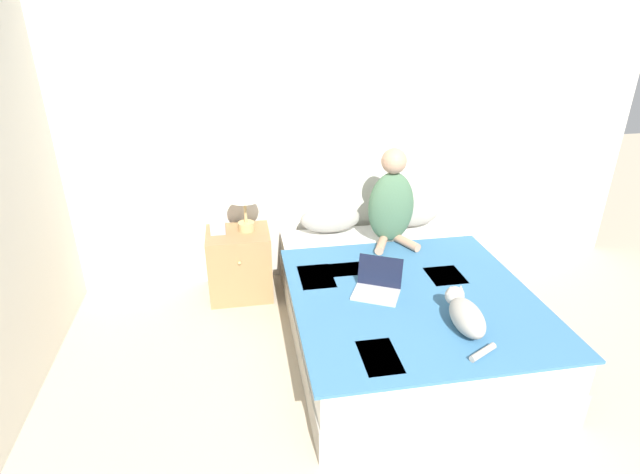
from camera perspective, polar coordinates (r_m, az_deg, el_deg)
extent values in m
cube|color=beige|center=(4.32, 1.96, 11.34)|extent=(5.48, 0.05, 2.55)
cube|color=#9E998E|center=(3.86, 9.13, -9.70)|extent=(1.61, 2.12, 0.23)
cube|color=silver|center=(3.74, 9.37, -6.73)|extent=(1.58, 2.09, 0.24)
cube|color=teal|center=(3.50, 10.62, -6.74)|extent=(1.65, 1.70, 0.02)
cube|color=#3D4784|center=(3.67, -0.44, -4.58)|extent=(0.24, 0.36, 0.01)
cube|color=#3D4784|center=(2.93, 6.81, -13.48)|extent=(0.21, 0.32, 0.01)
cube|color=#3D4784|center=(3.79, 14.12, -4.33)|extent=(0.25, 0.28, 0.01)
cube|color=#3D4784|center=(3.76, 2.28, -3.82)|extent=(0.37, 0.21, 0.01)
ellipsoid|color=gray|center=(4.32, 1.19, 2.10)|extent=(0.53, 0.21, 0.24)
ellipsoid|color=gray|center=(4.51, 10.25, 2.68)|extent=(0.53, 0.21, 0.24)
ellipsoid|color=#476B4C|center=(4.13, 8.11, 3.39)|extent=(0.38, 0.21, 0.60)
sphere|color=tan|center=(4.01, 8.45, 8.58)|extent=(0.20, 0.20, 0.20)
cylinder|color=tan|center=(4.09, 7.04, -0.82)|extent=(0.18, 0.27, 0.07)
cylinder|color=tan|center=(4.15, 9.82, -0.60)|extent=(0.18, 0.27, 0.07)
ellipsoid|color=#A8A399|center=(3.18, 16.45, -8.83)|extent=(0.19, 0.38, 0.18)
sphere|color=#A8A399|center=(3.33, 15.13, -6.49)|extent=(0.12, 0.12, 0.12)
cone|color=#A8A399|center=(3.29, 14.67, -5.86)|extent=(0.06, 0.06, 0.06)
cone|color=#A8A399|center=(3.32, 15.77, -5.75)|extent=(0.06, 0.06, 0.06)
cylinder|color=#A8A399|center=(3.05, 18.12, -12.42)|extent=(0.20, 0.13, 0.04)
cube|color=#B7B7BC|center=(3.45, 6.38, -6.56)|extent=(0.37, 0.33, 0.02)
cube|color=black|center=(3.50, 6.89, -3.89)|extent=(0.30, 0.19, 0.21)
cube|color=#937047|center=(4.31, -9.15, -3.04)|extent=(0.52, 0.44, 0.59)
sphere|color=tan|center=(4.04, -9.19, -2.94)|extent=(0.03, 0.03, 0.03)
cylinder|color=tan|center=(4.20, -8.42, 1.23)|extent=(0.14, 0.14, 0.07)
cylinder|color=tan|center=(4.14, -8.53, 2.97)|extent=(0.02, 0.02, 0.20)
cone|color=white|center=(4.08, -8.70, 5.35)|extent=(0.28, 0.28, 0.16)
cube|color=#E09EB2|center=(4.19, -11.61, 1.21)|extent=(0.12, 0.12, 0.11)
ellipsoid|color=white|center=(4.16, -11.69, 2.09)|extent=(0.06, 0.04, 0.03)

